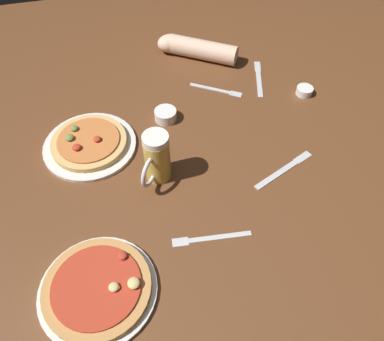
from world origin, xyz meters
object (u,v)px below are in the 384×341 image
(knife_spare, at_px, (259,78))
(ramekin_butter, at_px, (166,115))
(ramekin_sauce, at_px, (304,91))
(fork_left, at_px, (217,90))
(pizza_plate_far, at_px, (89,144))
(beer_mug_dark, at_px, (156,158))
(fork_spare, at_px, (210,238))
(diner_arm, at_px, (194,48))
(pizza_plate_near, at_px, (98,289))
(knife_right, at_px, (284,169))

(knife_spare, bearing_deg, ramekin_butter, -161.30)
(ramekin_sauce, relative_size, fork_left, 0.33)
(pizza_plate_far, height_order, ramekin_butter, pizza_plate_far)
(beer_mug_dark, distance_m, fork_spare, 0.27)
(ramekin_butter, xyz_separation_m, diner_arm, (0.18, 0.33, 0.02))
(pizza_plate_near, xyz_separation_m, fork_spare, (0.30, 0.08, -0.01))
(pizza_plate_far, relative_size, knife_spare, 1.41)
(fork_left, bearing_deg, fork_spare, -108.19)
(ramekin_sauce, relative_size, fork_spare, 0.27)
(beer_mug_dark, height_order, fork_left, beer_mug_dark)
(knife_spare, height_order, diner_arm, diner_arm)
(pizza_plate_far, bearing_deg, fork_left, 19.81)
(fork_spare, relative_size, diner_arm, 0.72)
(beer_mug_dark, bearing_deg, ramekin_butter, 73.27)
(knife_right, bearing_deg, ramekin_sauce, 56.76)
(pizza_plate_far, distance_m, knife_right, 0.62)
(pizza_plate_near, distance_m, pizza_plate_far, 0.49)
(ramekin_butter, bearing_deg, diner_arm, 60.94)
(fork_left, xyz_separation_m, knife_spare, (0.17, 0.03, 0.00))
(beer_mug_dark, bearing_deg, diner_arm, 65.85)
(fork_left, xyz_separation_m, fork_spare, (-0.19, -0.59, 0.00))
(pizza_plate_far, distance_m, fork_left, 0.51)
(diner_arm, bearing_deg, knife_spare, -44.39)
(pizza_plate_far, bearing_deg, knife_right, -22.94)
(pizza_plate_far, distance_m, fork_spare, 0.50)
(pizza_plate_far, distance_m, diner_arm, 0.60)
(knife_right, bearing_deg, fork_spare, -148.70)
(pizza_plate_near, distance_m, diner_arm, 1.00)
(pizza_plate_far, xyz_separation_m, beer_mug_dark, (0.19, -0.17, 0.07))
(fork_left, bearing_deg, knife_spare, 9.03)
(ramekin_butter, height_order, diner_arm, diner_arm)
(beer_mug_dark, relative_size, fork_left, 0.95)
(pizza_plate_near, xyz_separation_m, pizza_plate_far, (0.02, 0.49, -0.00))
(ramekin_butter, bearing_deg, pizza_plate_far, -165.42)
(fork_left, bearing_deg, pizza_plate_near, -126.84)
(pizza_plate_near, height_order, knife_spare, pizza_plate_near)
(knife_spare, bearing_deg, diner_arm, 135.61)
(pizza_plate_far, relative_size, diner_arm, 0.98)
(pizza_plate_far, bearing_deg, ramekin_sauce, 5.60)
(pizza_plate_near, bearing_deg, beer_mug_dark, 56.64)
(pizza_plate_far, bearing_deg, knife_spare, 17.06)
(ramekin_sauce, distance_m, fork_spare, 0.70)
(fork_spare, bearing_deg, pizza_plate_far, 124.41)
(pizza_plate_near, xyz_separation_m, diner_arm, (0.47, 0.89, 0.02))
(fork_left, height_order, knife_right, same)
(ramekin_sauce, bearing_deg, pizza_plate_near, -144.60)
(fork_left, height_order, knife_spare, same)
(pizza_plate_far, relative_size, fork_left, 1.67)
(ramekin_sauce, bearing_deg, fork_spare, -135.15)
(pizza_plate_near, height_order, ramekin_butter, pizza_plate_near)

